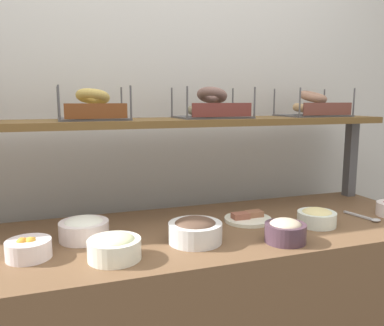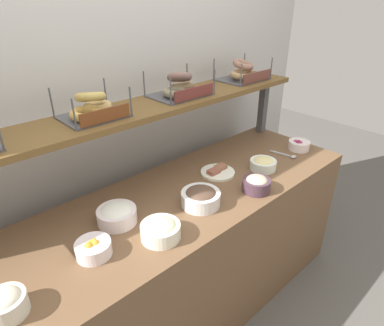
% 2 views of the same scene
% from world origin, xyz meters
% --- Properties ---
extents(ground_plane, '(8.00, 8.00, 0.00)m').
position_xyz_m(ground_plane, '(0.00, 0.00, 0.00)').
color(ground_plane, '#595651').
extents(back_wall, '(3.43, 0.06, 2.40)m').
position_xyz_m(back_wall, '(0.00, 0.55, 1.20)').
color(back_wall, silver).
rests_on(back_wall, ground_plane).
extents(deli_counter, '(2.23, 0.70, 0.85)m').
position_xyz_m(deli_counter, '(0.00, 0.00, 0.42)').
color(deli_counter, brown).
rests_on(deli_counter, ground_plane).
extents(shelf_riser_right, '(0.05, 0.05, 0.40)m').
position_xyz_m(shelf_riser_right, '(1.06, 0.27, 1.05)').
color(shelf_riser_right, '#4C4C51').
rests_on(shelf_riser_right, deli_counter).
extents(upper_shelf, '(2.19, 0.32, 0.03)m').
position_xyz_m(upper_shelf, '(0.00, 0.27, 1.26)').
color(upper_shelf, brown).
rests_on(upper_shelf, shelf_riser_left).
extents(bowl_beet_salad, '(0.14, 0.14, 0.07)m').
position_xyz_m(bowl_beet_salad, '(0.98, -0.11, 0.88)').
color(bowl_beet_salad, white).
rests_on(bowl_beet_salad, deli_counter).
extents(bowl_fruit_salad, '(0.15, 0.15, 0.07)m').
position_xyz_m(bowl_fruit_salad, '(-0.53, -0.09, 0.88)').
color(bowl_fruit_salad, white).
rests_on(bowl_fruit_salad, deli_counter).
extents(bowl_tuna_salad, '(0.15, 0.15, 0.09)m').
position_xyz_m(bowl_tuna_salad, '(0.34, -0.23, 0.89)').
color(bowl_tuna_salad, '#4B3340').
rests_on(bowl_tuna_salad, deli_counter).
extents(bowl_scallion_spread, '(0.17, 0.17, 0.09)m').
position_xyz_m(bowl_scallion_spread, '(-0.27, -0.19, 0.89)').
color(bowl_scallion_spread, white).
rests_on(bowl_scallion_spread, deli_counter).
extents(bowl_cream_cheese, '(0.18, 0.18, 0.09)m').
position_xyz_m(bowl_cream_cheese, '(-0.35, 0.04, 0.89)').
color(bowl_cream_cheese, white).
rests_on(bowl_cream_cheese, deli_counter).
extents(bowl_potato_salad, '(0.14, 0.14, 0.09)m').
position_xyz_m(bowl_potato_salad, '(-0.88, -0.14, 0.90)').
color(bowl_potato_salad, silver).
rests_on(bowl_potato_salad, deli_counter).
extents(bowl_chocolate_spread, '(0.20, 0.20, 0.09)m').
position_xyz_m(bowl_chocolate_spread, '(0.03, -0.13, 0.90)').
color(bowl_chocolate_spread, silver).
rests_on(bowl_chocolate_spread, deli_counter).
extents(bowl_egg_salad, '(0.16, 0.16, 0.07)m').
position_xyz_m(bowl_egg_salad, '(0.57, -0.11, 0.89)').
color(bowl_egg_salad, white).
rests_on(bowl_egg_salad, deli_counter).
extents(serving_plate_white, '(0.20, 0.20, 0.04)m').
position_xyz_m(serving_plate_white, '(0.33, 0.04, 0.86)').
color(serving_plate_white, white).
rests_on(serving_plate_white, deli_counter).
extents(serving_spoon_near_plate, '(0.06, 0.17, 0.01)m').
position_xyz_m(serving_spoon_near_plate, '(0.83, -0.11, 0.86)').
color(serving_spoon_near_plate, '#B7B7BC').
rests_on(serving_spoon_near_plate, deli_counter).
extents(bagel_basket_sesame, '(0.29, 0.26, 0.14)m').
position_xyz_m(bagel_basket_sesame, '(-0.28, 0.28, 1.32)').
color(bagel_basket_sesame, '#4C4C51').
rests_on(bagel_basket_sesame, upper_shelf).
extents(bagel_basket_poppy, '(0.33, 0.26, 0.15)m').
position_xyz_m(bagel_basket_poppy, '(0.26, 0.28, 1.33)').
color(bagel_basket_poppy, '#4C4C51').
rests_on(bagel_basket_poppy, upper_shelf).
extents(bagel_basket_everything, '(0.32, 0.26, 0.14)m').
position_xyz_m(bagel_basket_everything, '(0.81, 0.29, 1.33)').
color(bagel_basket_everything, '#4C4C51').
rests_on(bagel_basket_everything, upper_shelf).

